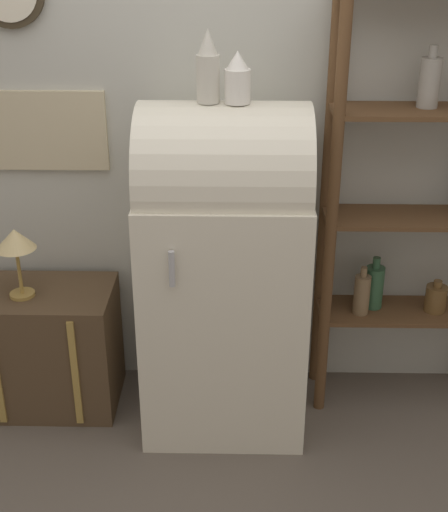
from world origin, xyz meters
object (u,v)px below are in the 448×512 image
refrigerator (224,266)px  vase_center (237,79)px  suitcase_trunk (48,347)px  vase_left (208,69)px  desk_lamp (15,243)px

refrigerator → vase_center: bearing=-9.9°
suitcase_trunk → vase_left: vase_left is taller
suitcase_trunk → vase_left: 1.50m
refrigerator → desk_lamp: (-0.90, 0.02, 0.09)m
suitcase_trunk → vase_center: 1.53m
vase_center → refrigerator: bearing=170.1°
suitcase_trunk → vase_center: size_ratio=3.23×
refrigerator → desk_lamp: refrigerator is taller
vase_left → desk_lamp: vase_left is taller
suitcase_trunk → vase_left: bearing=-4.7°
vase_left → vase_center: bearing=-4.8°
vase_center → desk_lamp: vase_center is taller
refrigerator → vase_center: vase_center is taller
suitcase_trunk → desk_lamp: 0.56m
vase_left → desk_lamp: bearing=178.4°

